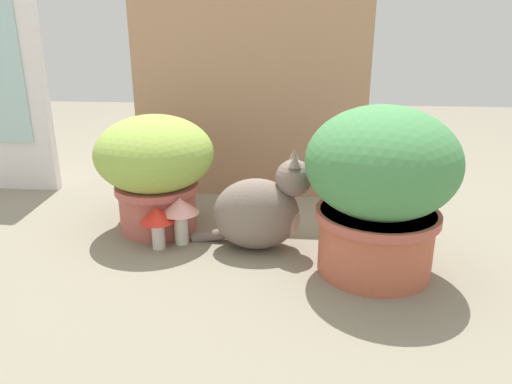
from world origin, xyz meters
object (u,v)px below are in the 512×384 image
at_px(grass_planter, 155,166).
at_px(leafy_planter, 380,185).
at_px(mushroom_ornament_pink, 180,211).
at_px(cat, 262,210).
at_px(mushroom_ornament_red, 157,219).

distance_m(grass_planter, leafy_planter, 0.72).
bearing_deg(grass_planter, leafy_planter, -19.36).
height_order(grass_planter, mushroom_ornament_pink, grass_planter).
distance_m(grass_planter, cat, 0.39).
relative_size(grass_planter, mushroom_ornament_red, 2.94).
bearing_deg(mushroom_ornament_pink, cat, -1.85).
height_order(cat, mushroom_ornament_red, cat).
bearing_deg(cat, grass_planter, 161.48).
relative_size(grass_planter, cat, 1.01).
xyz_separation_m(grass_planter, mushroom_ornament_red, (0.04, -0.15, -0.12)).
xyz_separation_m(mushroom_ornament_pink, mushroom_ornament_red, (-0.06, -0.04, -0.01)).
xyz_separation_m(cat, mushroom_ornament_pink, (-0.25, 0.01, -0.01)).
relative_size(grass_planter, leafy_planter, 0.84).
xyz_separation_m(cat, mushroom_ornament_red, (-0.31, -0.03, -0.03)).
xyz_separation_m(leafy_planter, mushroom_ornament_pink, (-0.57, 0.13, -0.14)).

